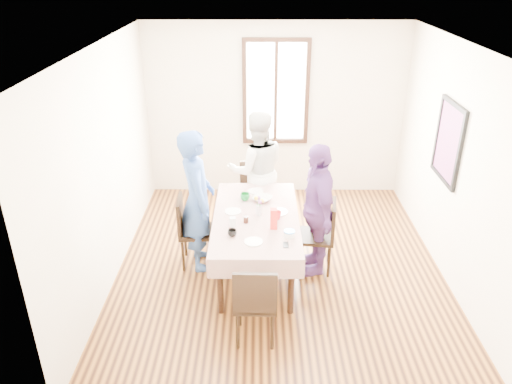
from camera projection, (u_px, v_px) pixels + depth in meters
ground at (279, 266)px, 6.21m from camera, size 4.50×4.50×0.00m
back_wall at (275, 111)px, 7.65m from camera, size 4.00×0.00×4.00m
right_wall at (457, 168)px, 5.62m from camera, size 0.00×4.50×4.50m
window_frame at (276, 92)px, 7.50m from camera, size 1.02×0.06×1.62m
window_pane at (276, 92)px, 7.51m from camera, size 0.90×0.02×1.50m
art_poster at (449, 142)px, 5.80m from camera, size 0.04×0.76×0.96m
dining_table at (256, 244)px, 5.97m from camera, size 0.88×1.73×0.75m
tablecloth at (256, 216)px, 5.81m from camera, size 1.00×1.85×0.01m
chair_left at (197, 231)px, 6.09m from camera, size 0.44×0.44×0.91m
chair_right at (316, 236)px, 5.98m from camera, size 0.48×0.48×0.91m
chair_far at (256, 195)px, 7.01m from camera, size 0.48×0.48×0.91m
chair_near at (255, 301)px, 4.87m from camera, size 0.43×0.43×0.91m
person_left at (197, 200)px, 5.90m from camera, size 0.56×0.72×1.77m
person_far at (256, 170)px, 6.82m from camera, size 0.92×0.78×1.70m
person_right at (316, 209)px, 5.82m from camera, size 0.53×1.01×1.65m
mug_black at (232, 233)px, 5.37m from camera, size 0.11×0.11×0.08m
mug_flag at (277, 215)px, 5.72m from camera, size 0.15×0.15×0.10m
mug_green at (245, 197)px, 6.16m from camera, size 0.14×0.14×0.09m
serving_bowl at (262, 199)px, 6.16m from camera, size 0.30×0.30×0.06m
juice_carton at (274, 219)px, 5.50m from camera, size 0.08×0.08×0.24m
butter_tub at (289, 234)px, 5.37m from camera, size 0.12×0.12×0.06m
jam_jar at (246, 219)px, 5.65m from camera, size 0.06×0.06×0.08m
drinking_glass at (233, 222)px, 5.57m from camera, size 0.08×0.08×0.11m
smartphone at (286, 245)px, 5.22m from camera, size 0.06×0.12×0.01m
flower_vase at (259, 210)px, 5.80m from camera, size 0.06×0.06×0.12m
plate_left at (233, 211)px, 5.90m from camera, size 0.20×0.20×0.01m
plate_right at (279, 212)px, 5.88m from camera, size 0.20×0.20×0.01m
plate_far at (255, 191)px, 6.40m from camera, size 0.20×0.20×0.01m
plate_near at (253, 242)px, 5.27m from camera, size 0.20×0.20×0.01m
butter_lid at (289, 231)px, 5.35m from camera, size 0.12×0.12×0.01m
flower_bunch at (259, 202)px, 5.76m from camera, size 0.09×0.09×0.10m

